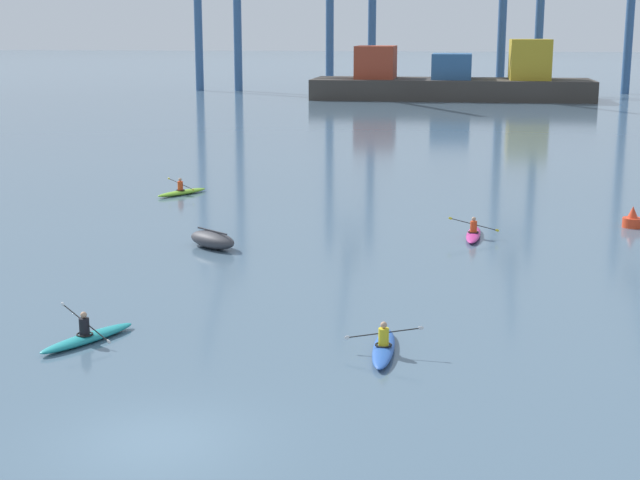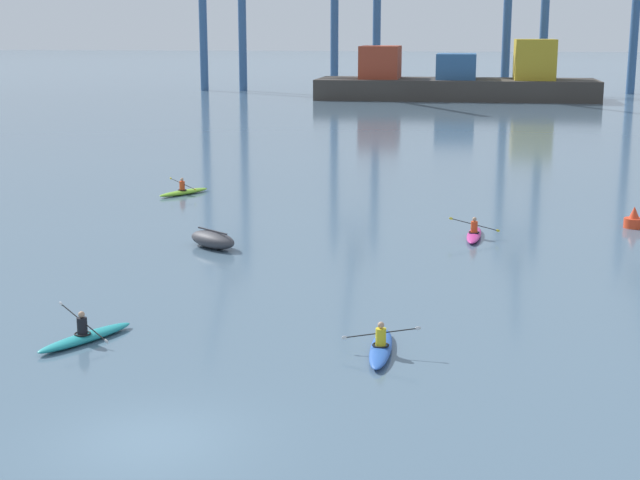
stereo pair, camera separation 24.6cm
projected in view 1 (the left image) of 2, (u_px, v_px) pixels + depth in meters
The scene contains 8 objects.
ground_plane at pixel (156, 443), 20.83m from camera, with size 800.00×800.00×0.00m, color slate.
container_barge at pixel (453, 81), 124.13m from camera, with size 36.54×10.97×7.82m.
capsized_dinghy at pixel (212, 240), 39.40m from camera, with size 2.73×2.45×0.76m.
channel_buoy at pixel (632, 220), 43.52m from camera, with size 0.90×0.90×1.00m.
kayak_lime at pixel (182, 192), 52.19m from camera, with size 2.36×3.18×0.95m.
kayak_blue at pixel (384, 347), 26.58m from camera, with size 2.26×3.41×0.95m.
kayak_magenta at pixel (473, 234), 41.38m from camera, with size 2.25×3.43×0.95m.
kayak_teal at pixel (87, 337), 27.50m from camera, with size 2.11×3.29×1.08m.
Camera 1 is at (6.48, -18.58, 8.94)m, focal length 52.71 mm.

